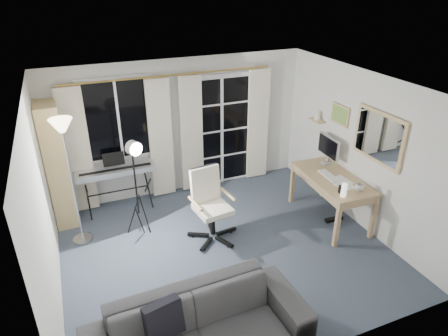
{
  "coord_description": "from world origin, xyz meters",
  "views": [
    {
      "loc": [
        -1.81,
        -4.36,
        3.66
      ],
      "look_at": [
        0.14,
        0.35,
        1.14
      ],
      "focal_mm": 32.0,
      "sensor_mm": 36.0,
      "label": 1
    }
  ],
  "objects_px": {
    "torchiere_lamp": "(65,145)",
    "studio_light": "(135,160)",
    "mug": "(360,187)",
    "desk": "(332,182)",
    "monitor": "(328,148)",
    "keyboard_piano": "(116,172)",
    "sofa": "(198,323)",
    "bookshelf": "(54,165)",
    "office_chair": "(209,198)"
  },
  "relations": [
    {
      "from": "desk",
      "to": "studio_light",
      "type": "bearing_deg",
      "value": 168.65
    },
    {
      "from": "bookshelf",
      "to": "keyboard_piano",
      "type": "xyz_separation_m",
      "value": [
        0.9,
        -0.13,
        -0.23
      ]
    },
    {
      "from": "sofa",
      "to": "keyboard_piano",
      "type": "bearing_deg",
      "value": 93.34
    },
    {
      "from": "torchiere_lamp",
      "to": "desk",
      "type": "height_order",
      "value": "torchiere_lamp"
    },
    {
      "from": "torchiere_lamp",
      "to": "office_chair",
      "type": "height_order",
      "value": "torchiere_lamp"
    },
    {
      "from": "mug",
      "to": "sofa",
      "type": "xyz_separation_m",
      "value": [
        -2.91,
        -1.15,
        -0.37
      ]
    },
    {
      "from": "torchiere_lamp",
      "to": "keyboard_piano",
      "type": "relative_size",
      "value": 1.5
    },
    {
      "from": "keyboard_piano",
      "to": "studio_light",
      "type": "relative_size",
      "value": 0.81
    },
    {
      "from": "bookshelf",
      "to": "mug",
      "type": "height_order",
      "value": "bookshelf"
    },
    {
      "from": "office_chair",
      "to": "sofa",
      "type": "distance_m",
      "value": 2.17
    },
    {
      "from": "torchiere_lamp",
      "to": "monitor",
      "type": "bearing_deg",
      "value": -6.75
    },
    {
      "from": "monitor",
      "to": "mug",
      "type": "height_order",
      "value": "monitor"
    },
    {
      "from": "desk",
      "to": "mug",
      "type": "distance_m",
      "value": 0.53
    },
    {
      "from": "bookshelf",
      "to": "office_chair",
      "type": "xyz_separation_m",
      "value": [
        2.05,
        -1.4,
        -0.29
      ]
    },
    {
      "from": "keyboard_piano",
      "to": "sofa",
      "type": "distance_m",
      "value": 3.27
    },
    {
      "from": "bookshelf",
      "to": "torchiere_lamp",
      "type": "xyz_separation_m",
      "value": [
        0.22,
        -0.81,
        0.62
      ]
    },
    {
      "from": "office_chair",
      "to": "keyboard_piano",
      "type": "bearing_deg",
      "value": 125.13
    },
    {
      "from": "studio_light",
      "to": "sofa",
      "type": "xyz_separation_m",
      "value": [
        0.1,
        -2.38,
        -0.82
      ]
    },
    {
      "from": "office_chair",
      "to": "studio_light",
      "type": "bearing_deg",
      "value": 150.35
    },
    {
      "from": "mug",
      "to": "bookshelf",
      "type": "bearing_deg",
      "value": 151.5
    },
    {
      "from": "studio_light",
      "to": "mug",
      "type": "bearing_deg",
      "value": -46.55
    },
    {
      "from": "studio_light",
      "to": "monitor",
      "type": "xyz_separation_m",
      "value": [
        3.11,
        -0.28,
        -0.22
      ]
    },
    {
      "from": "bookshelf",
      "to": "keyboard_piano",
      "type": "distance_m",
      "value": 0.94
    },
    {
      "from": "office_chair",
      "to": "torchiere_lamp",
      "type": "bearing_deg",
      "value": 155.01
    },
    {
      "from": "bookshelf",
      "to": "sofa",
      "type": "height_order",
      "value": "bookshelf"
    },
    {
      "from": "torchiere_lamp",
      "to": "studio_light",
      "type": "xyz_separation_m",
      "value": [
        0.87,
        -0.19,
        -0.28
      ]
    },
    {
      "from": "torchiere_lamp",
      "to": "monitor",
      "type": "relative_size",
      "value": 3.51
    },
    {
      "from": "studio_light",
      "to": "office_chair",
      "type": "xyz_separation_m",
      "value": [
        0.96,
        -0.4,
        -0.62
      ]
    },
    {
      "from": "keyboard_piano",
      "to": "sofa",
      "type": "relative_size",
      "value": 0.55
    },
    {
      "from": "torchiere_lamp",
      "to": "desk",
      "type": "relative_size",
      "value": 1.33
    },
    {
      "from": "bookshelf",
      "to": "monitor",
      "type": "bearing_deg",
      "value": -18.27
    },
    {
      "from": "torchiere_lamp",
      "to": "monitor",
      "type": "height_order",
      "value": "torchiere_lamp"
    },
    {
      "from": "keyboard_piano",
      "to": "monitor",
      "type": "height_order",
      "value": "monitor"
    },
    {
      "from": "sofa",
      "to": "torchiere_lamp",
      "type": "bearing_deg",
      "value": 108.85
    },
    {
      "from": "sofa",
      "to": "monitor",
      "type": "bearing_deg",
      "value": 33.07
    },
    {
      "from": "keyboard_piano",
      "to": "mug",
      "type": "relative_size",
      "value": 10.3
    },
    {
      "from": "mug",
      "to": "office_chair",
      "type": "bearing_deg",
      "value": 157.99
    },
    {
      "from": "desk",
      "to": "sofa",
      "type": "height_order",
      "value": "sofa"
    },
    {
      "from": "office_chair",
      "to": "monitor",
      "type": "xyz_separation_m",
      "value": [
        2.15,
        0.12,
        0.4
      ]
    },
    {
      "from": "desk",
      "to": "sofa",
      "type": "bearing_deg",
      "value": -146.9
    },
    {
      "from": "bookshelf",
      "to": "keyboard_piano",
      "type": "height_order",
      "value": "bookshelf"
    },
    {
      "from": "torchiere_lamp",
      "to": "mug",
      "type": "bearing_deg",
      "value": -20.11
    },
    {
      "from": "mug",
      "to": "keyboard_piano",
      "type": "bearing_deg",
      "value": 146.8
    },
    {
      "from": "monitor",
      "to": "sofa",
      "type": "relative_size",
      "value": 0.24
    },
    {
      "from": "keyboard_piano",
      "to": "desk",
      "type": "bearing_deg",
      "value": -27.24
    },
    {
      "from": "mug",
      "to": "desk",
      "type": "bearing_deg",
      "value": 101.31
    },
    {
      "from": "desk",
      "to": "mug",
      "type": "relative_size",
      "value": 11.64
    },
    {
      "from": "torchiere_lamp",
      "to": "studio_light",
      "type": "relative_size",
      "value": 1.22
    },
    {
      "from": "studio_light",
      "to": "sofa",
      "type": "relative_size",
      "value": 0.68
    },
    {
      "from": "keyboard_piano",
      "to": "mug",
      "type": "distance_m",
      "value": 3.83
    }
  ]
}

